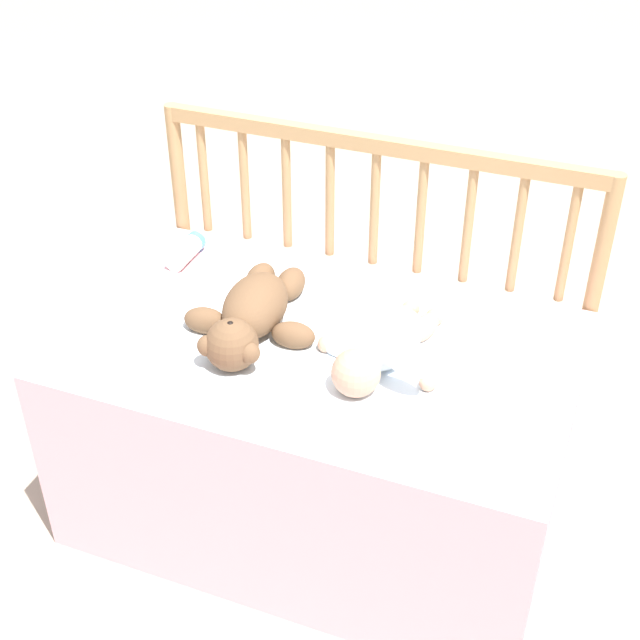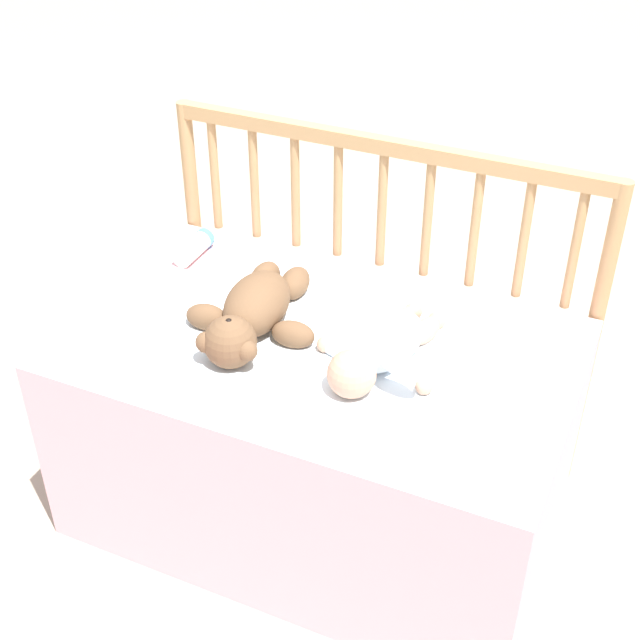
# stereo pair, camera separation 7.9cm
# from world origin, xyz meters

# --- Properties ---
(ground_plane) EXTENTS (12.00, 12.00, 0.00)m
(ground_plane) POSITION_xyz_m (0.00, 0.00, 0.00)
(ground_plane) COLOR tan
(crib_mattress) EXTENTS (1.09, 0.67, 0.51)m
(crib_mattress) POSITION_xyz_m (0.00, 0.00, 0.25)
(crib_mattress) COLOR #EDB7C6
(crib_mattress) RESTS_ON ground_plane
(crib_rail) EXTENTS (1.09, 0.04, 0.84)m
(crib_rail) POSITION_xyz_m (0.00, 0.36, 0.59)
(crib_rail) COLOR tan
(crib_rail) RESTS_ON ground_plane
(blanket) EXTENTS (0.78, 0.48, 0.01)m
(blanket) POSITION_xyz_m (-0.00, 0.01, 0.51)
(blanket) COLOR white
(blanket) RESTS_ON crib_mattress
(teddy_bear) EXTENTS (0.30, 0.40, 0.11)m
(teddy_bear) POSITION_xyz_m (-0.15, -0.02, 0.56)
(teddy_bear) COLOR brown
(teddy_bear) RESTS_ON crib_mattress
(baby) EXTENTS (0.28, 0.37, 0.10)m
(baby) POSITION_xyz_m (0.15, -0.01, 0.55)
(baby) COLOR white
(baby) RESTS_ON crib_mattress
(baby_bottle) EXTENTS (0.05, 0.15, 0.05)m
(baby_bottle) POSITION_xyz_m (-0.43, 0.22, 0.53)
(baby_bottle) COLOR #F4E5CC
(baby_bottle) RESTS_ON crib_mattress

